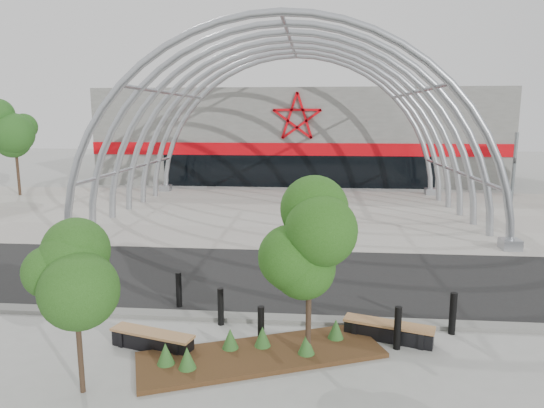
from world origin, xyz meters
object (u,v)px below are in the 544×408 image
street_tree_1 (309,244)px  bench_0 (152,341)px  street_tree_0 (74,277)px  bench_1 (388,332)px  bollard_2 (261,327)px  signal_pole (512,189)px

street_tree_1 → bench_0: (-3.87, 0.08, -2.61)m
street_tree_0 → bench_1: bearing=24.1°
bench_0 → bollard_2: 2.73m
bench_0 → bench_1: bench_1 is taller
signal_pole → bench_1: bearing=-124.6°
street_tree_0 → street_tree_1: street_tree_1 is taller
signal_pole → bench_1: 11.55m
bench_1 → street_tree_1: bearing=-151.3°
bench_0 → bollard_2: bearing=8.4°
street_tree_0 → bench_1: size_ratio=1.50×
street_tree_1 → bollard_2: size_ratio=3.71×
street_tree_0 → bench_1: (6.76, 3.03, -2.29)m
street_tree_0 → bench_0: bearing=67.2°
signal_pole → street_tree_1: signal_pole is taller
street_tree_1 → bench_0: 4.67m
bench_1 → bollard_2: (-3.25, -0.65, 0.30)m
bench_1 → street_tree_0: bearing=-155.9°
signal_pole → bench_0: bearing=-140.0°
street_tree_1 → bench_0: size_ratio=1.75×
signal_pole → bollard_2: signal_pole is taller
street_tree_0 → bench_0: street_tree_0 is taller
bench_1 → signal_pole: bearing=55.4°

